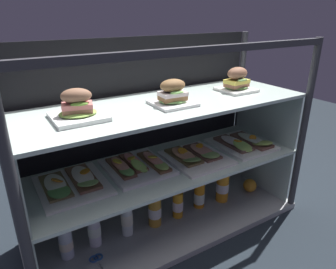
% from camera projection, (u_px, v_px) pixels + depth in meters
% --- Properties ---
extents(ground_plane, '(6.00, 6.00, 0.02)m').
position_uv_depth(ground_plane, '(168.00, 226.00, 1.67)').
color(ground_plane, black).
rests_on(ground_plane, ground).
extents(case_base_deck, '(1.42, 0.52, 0.03)m').
position_uv_depth(case_base_deck, '(168.00, 222.00, 1.66)').
color(case_base_deck, '#A5A7A7').
rests_on(case_base_deck, ground).
extents(case_frame, '(1.42, 0.52, 0.96)m').
position_uv_depth(case_frame, '(153.00, 126.00, 1.58)').
color(case_frame, '#333338').
rests_on(case_frame, ground).
extents(riser_lower_tier, '(1.35, 0.45, 0.32)m').
position_uv_depth(riser_lower_tier, '(168.00, 194.00, 1.59)').
color(riser_lower_tier, silver).
rests_on(riser_lower_tier, case_base_deck).
extents(shelf_lower_glass, '(1.37, 0.47, 0.02)m').
position_uv_depth(shelf_lower_glass, '(168.00, 165.00, 1.53)').
color(shelf_lower_glass, silver).
rests_on(shelf_lower_glass, riser_lower_tier).
extents(riser_upper_tier, '(1.35, 0.45, 0.30)m').
position_uv_depth(riser_upper_tier, '(168.00, 136.00, 1.47)').
color(riser_upper_tier, silver).
rests_on(riser_upper_tier, shelf_lower_glass).
extents(shelf_upper_glass, '(1.37, 0.47, 0.02)m').
position_uv_depth(shelf_upper_glass, '(168.00, 104.00, 1.41)').
color(shelf_upper_glass, silver).
rests_on(shelf_upper_glass, riser_upper_tier).
extents(plated_roll_sandwich_left_of_center, '(0.20, 0.20, 0.12)m').
position_uv_depth(plated_roll_sandwich_left_of_center, '(78.00, 109.00, 1.19)').
color(plated_roll_sandwich_left_of_center, white).
rests_on(plated_roll_sandwich_left_of_center, shelf_upper_glass).
extents(plated_roll_sandwich_far_left, '(0.18, 0.18, 0.12)m').
position_uv_depth(plated_roll_sandwich_far_left, '(173.00, 95.00, 1.36)').
color(plated_roll_sandwich_far_left, white).
rests_on(plated_roll_sandwich_far_left, shelf_upper_glass).
extents(plated_roll_sandwich_mid_left, '(0.17, 0.17, 0.12)m').
position_uv_depth(plated_roll_sandwich_mid_left, '(237.00, 82.00, 1.59)').
color(plated_roll_sandwich_mid_left, white).
rests_on(plated_roll_sandwich_mid_left, shelf_upper_glass).
extents(open_sandwich_tray_left_of_center, '(0.28, 0.32, 0.06)m').
position_uv_depth(open_sandwich_tray_left_of_center, '(72.00, 183.00, 1.32)').
color(open_sandwich_tray_left_of_center, white).
rests_on(open_sandwich_tray_left_of_center, shelf_lower_glass).
extents(open_sandwich_tray_near_left_corner, '(0.28, 0.32, 0.06)m').
position_uv_depth(open_sandwich_tray_near_left_corner, '(137.00, 165.00, 1.47)').
color(open_sandwich_tray_near_left_corner, white).
rests_on(open_sandwich_tray_near_left_corner, shelf_lower_glass).
extents(open_sandwich_tray_near_right_corner, '(0.28, 0.32, 0.05)m').
position_uv_depth(open_sandwich_tray_near_right_corner, '(195.00, 156.00, 1.57)').
color(open_sandwich_tray_near_right_corner, white).
rests_on(open_sandwich_tray_near_right_corner, shelf_lower_glass).
extents(open_sandwich_tray_mid_left, '(0.28, 0.32, 0.06)m').
position_uv_depth(open_sandwich_tray_mid_left, '(243.00, 143.00, 1.72)').
color(open_sandwich_tray_mid_left, white).
rests_on(open_sandwich_tray_mid_left, shelf_lower_glass).
extents(juice_bottle_front_right_end, '(0.06, 0.06, 0.21)m').
position_uv_depth(juice_bottle_front_right_end, '(66.00, 242.00, 1.38)').
color(juice_bottle_front_right_end, silver).
rests_on(juice_bottle_front_right_end, case_base_deck).
extents(juice_bottle_front_second, '(0.06, 0.06, 0.20)m').
position_uv_depth(juice_bottle_front_second, '(94.00, 229.00, 1.45)').
color(juice_bottle_front_second, white).
rests_on(juice_bottle_front_second, case_base_deck).
extents(juice_bottle_back_left, '(0.06, 0.06, 0.24)m').
position_uv_depth(juice_bottle_back_left, '(127.00, 217.00, 1.52)').
color(juice_bottle_back_left, white).
rests_on(juice_bottle_back_left, case_base_deck).
extents(juice_bottle_front_left_end, '(0.07, 0.07, 0.24)m').
position_uv_depth(juice_bottle_front_left_end, '(155.00, 209.00, 1.58)').
color(juice_bottle_front_left_end, gold).
rests_on(juice_bottle_front_left_end, case_base_deck).
extents(juice_bottle_front_middle, '(0.06, 0.06, 0.19)m').
position_uv_depth(juice_bottle_front_middle, '(178.00, 204.00, 1.65)').
color(juice_bottle_front_middle, orange).
rests_on(juice_bottle_front_middle, case_base_deck).
extents(juice_bottle_back_right, '(0.06, 0.06, 0.21)m').
position_uv_depth(juice_bottle_back_right, '(199.00, 194.00, 1.74)').
color(juice_bottle_back_right, orange).
rests_on(juice_bottle_back_right, case_base_deck).
extents(juice_bottle_near_post, '(0.07, 0.07, 0.24)m').
position_uv_depth(juice_bottle_near_post, '(222.00, 185.00, 1.79)').
color(juice_bottle_near_post, orange).
rests_on(juice_bottle_near_post, case_base_deck).
extents(orange_fruit_beside_bottles, '(0.08, 0.08, 0.08)m').
position_uv_depth(orange_fruit_beside_bottles, '(250.00, 185.00, 1.90)').
color(orange_fruit_beside_bottles, orange).
rests_on(orange_fruit_beside_bottles, case_base_deck).
extents(kitchen_scissors, '(0.07, 0.19, 0.01)m').
position_uv_depth(kitchen_scissors, '(98.00, 262.00, 1.37)').
color(kitchen_scissors, silver).
rests_on(kitchen_scissors, case_base_deck).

